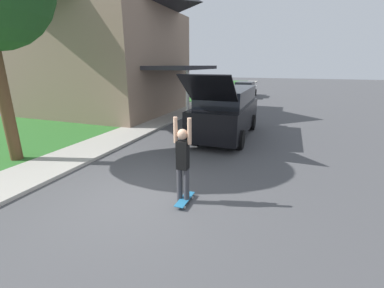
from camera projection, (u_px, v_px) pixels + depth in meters
The scene contains 8 objects.
ground_plane at pixel (139, 198), 6.13m from camera, with size 120.00×120.00×0.00m, color #49494C.
lawn at pixel (72, 121), 14.17m from camera, with size 10.00×80.00×0.08m.
sidewalk at pixel (141, 128), 12.69m from camera, with size 1.80×80.00×0.10m.
house at pixel (102, 34), 16.03m from camera, with size 11.43×8.74×9.21m.
suv_parked at pixel (227, 111), 11.10m from camera, with size 2.12×5.90×2.77m.
car_down_street at pixel (245, 89), 25.30m from camera, with size 1.94×4.23×1.44m.
skateboarder at pixel (183, 160), 5.64m from camera, with size 0.41×0.23×1.99m.
skateboard at pixel (185, 199), 5.89m from camera, with size 0.23×0.77×0.10m.
Camera 1 is at (3.11, -4.67, 3.05)m, focal length 24.00 mm.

